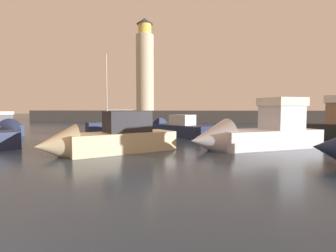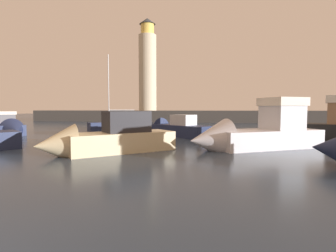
# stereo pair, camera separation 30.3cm
# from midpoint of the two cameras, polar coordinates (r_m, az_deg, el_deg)

# --- Properties ---
(ground_plane) EXTENTS (220.00, 220.00, 0.00)m
(ground_plane) POSITION_cam_midpoint_polar(r_m,az_deg,el_deg) (27.96, 1.18, -1.65)
(ground_plane) COLOR #2D3D51
(breakwater) EXTENTS (69.75, 5.02, 2.30)m
(breakwater) POSITION_cam_midpoint_polar(r_m,az_deg,el_deg) (52.98, 6.10, 2.08)
(breakwater) COLOR #423F3D
(breakwater) RESTS_ON ground_plane
(lighthouse) EXTENTS (3.60, 3.60, 18.67)m
(lighthouse) POSITION_cam_midpoint_polar(r_m,az_deg,el_deg) (55.44, -4.28, 12.52)
(lighthouse) COLOR beige
(lighthouse) RESTS_ON breakwater
(motorboat_0) EXTENTS (7.45, 7.14, 2.94)m
(motorboat_0) POSITION_cam_midpoint_polar(r_m,az_deg,el_deg) (16.00, -13.29, -2.81)
(motorboat_0) COLOR beige
(motorboat_0) RESTS_ON ground_plane
(motorboat_1) EXTENTS (7.90, 6.84, 2.89)m
(motorboat_1) POSITION_cam_midpoint_polar(r_m,az_deg,el_deg) (30.89, -30.96, -0.32)
(motorboat_1) COLOR #1E284C
(motorboat_1) RESTS_ON ground_plane
(motorboat_3) EXTENTS (7.87, 6.85, 2.57)m
(motorboat_3) POSITION_cam_midpoint_polar(r_m,az_deg,el_deg) (26.33, 1.07, -0.52)
(motorboat_3) COLOR #1E284C
(motorboat_3) RESTS_ON ground_plane
(motorboat_6) EXTENTS (9.26, 6.93, 4.03)m
(motorboat_6) POSITION_cam_midpoint_polar(r_m,az_deg,el_deg) (18.23, 17.97, -1.58)
(motorboat_6) COLOR silver
(motorboat_6) RESTS_ON ground_plane
(sailboat_moored) EXTENTS (5.67, 5.44, 9.32)m
(sailboat_moored) POSITION_cam_midpoint_polar(r_m,az_deg,el_deg) (33.95, -11.35, 0.14)
(sailboat_moored) COLOR #1E284C
(sailboat_moored) RESTS_ON ground_plane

